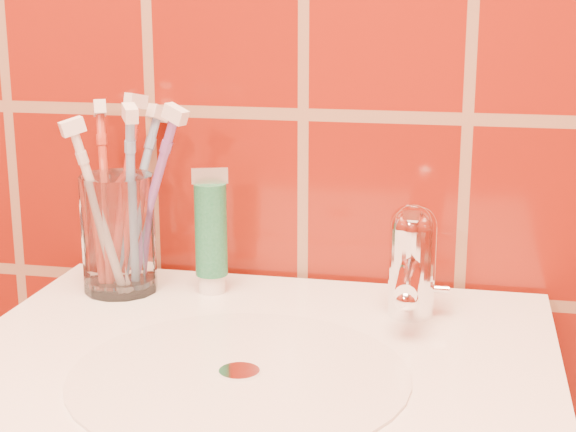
# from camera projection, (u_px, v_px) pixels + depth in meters

# --- Properties ---
(glass_tumbler) EXTENTS (0.09, 0.09, 0.13)m
(glass_tumbler) POSITION_uv_depth(u_px,v_px,m) (119.00, 234.00, 0.98)
(glass_tumbler) COLOR white
(glass_tumbler) RESTS_ON pedestal_sink
(toothpaste_tube) EXTENTS (0.04, 0.04, 0.14)m
(toothpaste_tube) POSITION_uv_depth(u_px,v_px,m) (211.00, 235.00, 0.97)
(toothpaste_tube) COLOR white
(toothpaste_tube) RESTS_ON pedestal_sink
(faucet) EXTENTS (0.05, 0.11, 0.12)m
(faucet) POSITION_uv_depth(u_px,v_px,m) (412.00, 257.00, 0.90)
(faucet) COLOR white
(faucet) RESTS_ON pedestal_sink
(toothbrush_0) EXTENTS (0.09, 0.11, 0.23)m
(toothbrush_0) POSITION_uv_depth(u_px,v_px,m) (131.00, 203.00, 0.95)
(toothbrush_0) COLOR #76A2D3
(toothbrush_0) RESTS_ON glass_tumbler
(toothbrush_1) EXTENTS (0.11, 0.15, 0.23)m
(toothbrush_1) POSITION_uv_depth(u_px,v_px,m) (105.00, 196.00, 1.00)
(toothbrush_1) COLOR #BE3D28
(toothbrush_1) RESTS_ON glass_tumbler
(toothbrush_2) EXTENTS (0.15, 0.13, 0.22)m
(toothbrush_2) POSITION_uv_depth(u_px,v_px,m) (151.00, 202.00, 0.96)
(toothbrush_2) COLOR #79489C
(toothbrush_2) RESTS_ON glass_tumbler
(toothbrush_3) EXTENTS (0.12, 0.11, 0.21)m
(toothbrush_3) POSITION_uv_depth(u_px,v_px,m) (99.00, 210.00, 0.95)
(toothbrush_3) COLOR silver
(toothbrush_3) RESTS_ON glass_tumbler
(toothbrush_4) EXTENTS (0.09, 0.12, 0.23)m
(toothbrush_4) POSITION_uv_depth(u_px,v_px,m) (125.00, 193.00, 0.99)
(toothbrush_4) COLOR #BF3629
(toothbrush_4) RESTS_ON glass_tumbler
(toothbrush_5) EXTENTS (0.12, 0.18, 0.23)m
(toothbrush_5) POSITION_uv_depth(u_px,v_px,m) (136.00, 197.00, 1.01)
(toothbrush_5) COLOR #729ECC
(toothbrush_5) RESTS_ON glass_tumbler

